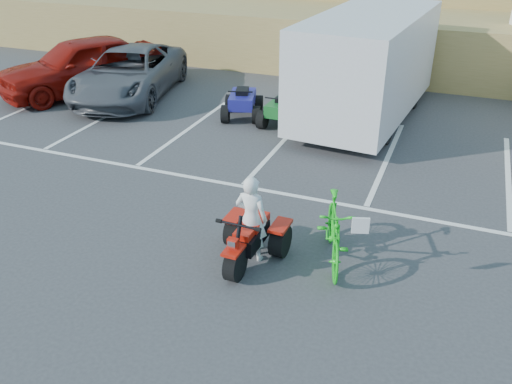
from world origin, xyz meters
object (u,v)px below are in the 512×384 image
(red_car, at_px, (82,65))
(cargo_trailer, at_px, (367,64))
(green_dirt_bike, at_px, (334,231))
(quad_atv_blue, at_px, (243,117))
(quad_atv_green, at_px, (283,125))
(red_trike_atv, at_px, (248,262))
(grey_pickup, at_px, (129,73))
(rider, at_px, (251,219))

(red_car, bearing_deg, cargo_trailer, 36.05)
(green_dirt_bike, xyz_separation_m, red_car, (-9.96, 6.45, 0.31))
(quad_atv_blue, xyz_separation_m, quad_atv_green, (1.29, -0.17, 0.00))
(red_car, xyz_separation_m, cargo_trailer, (9.01, 0.80, 0.68))
(green_dirt_bike, bearing_deg, red_car, 129.17)
(green_dirt_bike, bearing_deg, quad_atv_green, 98.26)
(red_trike_atv, height_order, quad_atv_blue, red_trike_atv)
(red_car, height_order, quad_atv_blue, red_car)
(grey_pickup, bearing_deg, rider, -57.95)
(grey_pickup, relative_size, quad_atv_green, 3.81)
(cargo_trailer, bearing_deg, rider, -87.42)
(green_dirt_bike, height_order, grey_pickup, grey_pickup)
(green_dirt_bike, relative_size, red_car, 0.37)
(green_dirt_bike, xyz_separation_m, cargo_trailer, (-0.95, 7.25, 0.99))
(cargo_trailer, relative_size, quad_atv_green, 4.52)
(green_dirt_bike, height_order, quad_atv_green, green_dirt_bike)
(green_dirt_bike, xyz_separation_m, quad_atv_blue, (-4.20, 6.09, -0.59))
(green_dirt_bike, distance_m, quad_atv_blue, 7.42)
(grey_pickup, height_order, cargo_trailer, cargo_trailer)
(cargo_trailer, bearing_deg, quad_atv_green, -140.70)
(grey_pickup, xyz_separation_m, quad_atv_blue, (4.12, -0.56, -0.76))
(red_trike_atv, xyz_separation_m, quad_atv_blue, (-2.89, 6.66, 0.00))
(quad_atv_blue, bearing_deg, quad_atv_green, -24.18)
(green_dirt_bike, bearing_deg, grey_pickup, 123.43)
(rider, relative_size, quad_atv_green, 1.08)
(red_trike_atv, height_order, rider, rider)
(red_trike_atv, xyz_separation_m, red_car, (-8.64, 7.02, 0.90))
(rider, bearing_deg, quad_atv_blue, -64.79)
(red_trike_atv, relative_size, quad_atv_green, 1.05)
(red_trike_atv, relative_size, grey_pickup, 0.28)
(red_car, bearing_deg, quad_atv_blue, 27.46)
(quad_atv_green, bearing_deg, rider, -74.05)
(grey_pickup, distance_m, cargo_trailer, 7.44)
(red_trike_atv, bearing_deg, red_car, 142.22)
(red_trike_atv, distance_m, green_dirt_bike, 1.55)
(red_trike_atv, height_order, red_car, red_car)
(cargo_trailer, height_order, quad_atv_blue, cargo_trailer)
(quad_atv_blue, bearing_deg, red_car, 159.78)
(rider, bearing_deg, red_car, -37.17)
(red_trike_atv, height_order, quad_atv_green, red_trike_atv)
(red_trike_atv, xyz_separation_m, green_dirt_bike, (1.31, 0.57, 0.59))
(red_trike_atv, bearing_deg, rider, 90.00)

